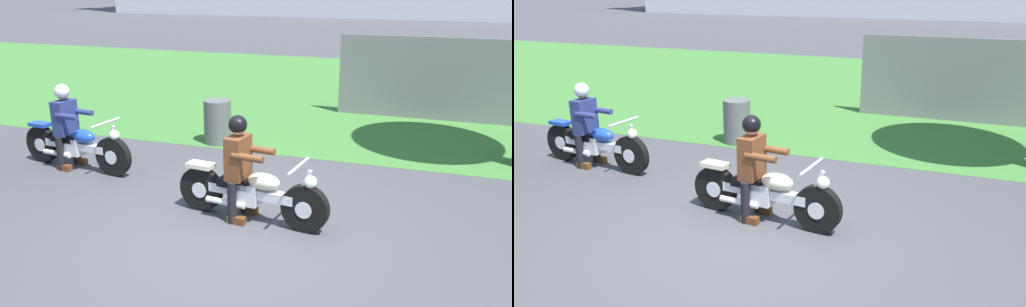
# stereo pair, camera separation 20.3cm
# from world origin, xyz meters

# --- Properties ---
(ground) EXTENTS (120.00, 120.00, 0.00)m
(ground) POSITION_xyz_m (0.00, 0.00, 0.00)
(ground) COLOR #424247
(grass_verge) EXTENTS (60.00, 12.00, 0.01)m
(grass_verge) POSITION_xyz_m (0.00, 9.19, 0.00)
(grass_verge) COLOR #3D7533
(grass_verge) RESTS_ON ground
(motorcycle_lead) EXTENTS (2.10, 0.66, 0.86)m
(motorcycle_lead) POSITION_xyz_m (0.00, 0.53, 0.38)
(motorcycle_lead) COLOR black
(motorcycle_lead) RESTS_ON ground
(rider_lead) EXTENTS (0.58, 0.50, 1.39)m
(rider_lead) POSITION_xyz_m (-0.16, 0.56, 0.81)
(rider_lead) COLOR black
(rider_lead) RESTS_ON ground
(motorcycle_follow) EXTENTS (2.15, 0.66, 0.87)m
(motorcycle_follow) POSITION_xyz_m (-3.36, 1.46, 0.39)
(motorcycle_follow) COLOR black
(motorcycle_follow) RESTS_ON ground
(rider_follow) EXTENTS (0.58, 0.50, 1.40)m
(rider_follow) POSITION_xyz_m (-3.53, 1.48, 0.81)
(rider_follow) COLOR black
(rider_follow) RESTS_ON ground
(trash_can) EXTENTS (0.51, 0.51, 0.83)m
(trash_can) POSITION_xyz_m (-1.74, 3.53, 0.41)
(trash_can) COLOR #595E5B
(trash_can) RESTS_ON ground
(fence_segment) EXTENTS (7.00, 0.06, 1.80)m
(fence_segment) POSITION_xyz_m (3.47, 6.68, 0.90)
(fence_segment) COLOR slate
(fence_segment) RESTS_ON ground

